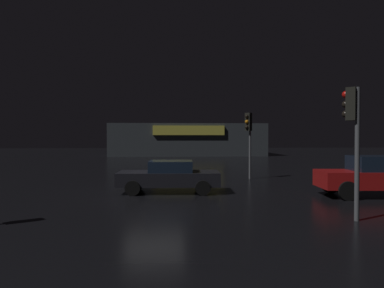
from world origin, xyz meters
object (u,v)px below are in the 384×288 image
object	(u,v)px
traffic_signal_main	(249,130)
car_near	(169,176)
store_building	(187,140)
traffic_signal_opposite	(353,124)
car_far	(376,176)

from	to	relation	value
traffic_signal_main	car_near	size ratio (longest dim) A/B	0.85
store_building	car_near	bearing A→B (deg)	-94.11
store_building	car_near	distance (m)	31.26
traffic_signal_main	car_near	world-z (taller)	traffic_signal_main
traffic_signal_opposite	car_near	world-z (taller)	traffic_signal_opposite
store_building	traffic_signal_opposite	bearing A→B (deg)	-85.37
store_building	traffic_signal_main	xyz separation A→B (m)	(2.19, -26.73, 0.74)
traffic_signal_opposite	store_building	bearing A→B (deg)	94.63
car_near	car_far	distance (m)	8.30
store_building	traffic_signal_main	distance (m)	26.83
traffic_signal_main	store_building	bearing A→B (deg)	94.69
traffic_signal_opposite	traffic_signal_main	bearing A→B (deg)	94.47
traffic_signal_opposite	car_far	bearing A→B (deg)	51.39
traffic_signal_main	car_far	bearing A→B (deg)	-58.27
car_far	traffic_signal_opposite	bearing A→B (deg)	-128.61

